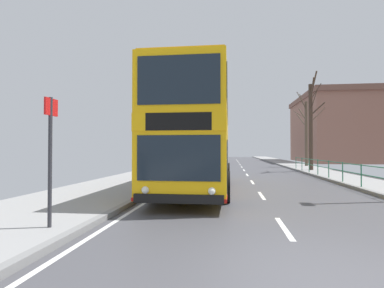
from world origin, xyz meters
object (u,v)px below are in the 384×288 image
bare_tree_far_00 (306,131)px  background_building_01 (335,129)px  bare_tree_far_01 (311,122)px  double_decker_bus_main (198,135)px  bus_stop_sign_near (50,147)px

bare_tree_far_00 → background_building_01: 16.84m
bare_tree_far_01 → background_building_01: bearing=67.5°
bare_tree_far_00 → bare_tree_far_01: (-1.12, -6.43, 0.34)m
double_decker_bus_main → bare_tree_far_00: 20.55m
bare_tree_far_00 → bus_stop_sign_near: bearing=-113.7°
bare_tree_far_01 → double_decker_bus_main: bearing=-123.0°
bus_stop_sign_near → bare_tree_far_01: bare_tree_far_01 is taller
bare_tree_far_00 → background_building_01: size_ratio=0.44×
double_decker_bus_main → background_building_01: size_ratio=0.63×
double_decker_bus_main → bare_tree_far_00: bare_tree_far_00 is taller
double_decker_bus_main → background_building_01: (16.68, 33.37, 2.47)m
bare_tree_far_01 → bare_tree_far_00: bearing=80.2°
bus_stop_sign_near → background_building_01: 44.93m
bus_stop_sign_near → background_building_01: size_ratio=0.16×
double_decker_bus_main → background_building_01: bearing=63.4°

